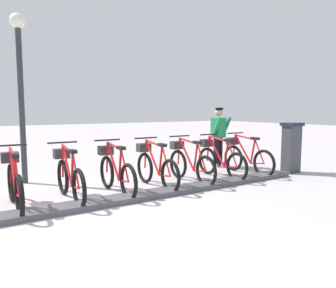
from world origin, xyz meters
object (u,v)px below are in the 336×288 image
(bike_docked_3, at_px, (155,167))
(lamp_post, at_px, (20,72))
(bike_docked_1, at_px, (219,159))
(payment_kiosk, at_px, (291,147))
(worker_near_rack, at_px, (219,135))
(bike_docked_2, at_px, (189,163))
(bike_docked_5, at_px, (69,176))
(bike_docked_6, at_px, (14,182))
(bike_docked_0, at_px, (246,157))
(bike_docked_4, at_px, (115,171))

(bike_docked_3, bearing_deg, lamp_post, 49.59)
(bike_docked_1, distance_m, lamp_post, 4.83)
(payment_kiosk, distance_m, bike_docked_1, 2.01)
(bike_docked_3, bearing_deg, worker_near_rack, -67.94)
(bike_docked_2, relative_size, bike_docked_3, 1.00)
(bike_docked_3, xyz_separation_m, lamp_post, (1.88, 2.21, 1.97))
(bike_docked_3, xyz_separation_m, bike_docked_5, (0.00, 1.78, 0.00))
(bike_docked_1, bearing_deg, bike_docked_6, 90.00)
(bike_docked_3, distance_m, worker_near_rack, 3.00)
(bike_docked_0, bearing_deg, bike_docked_3, 90.00)
(bike_docked_1, height_order, bike_docked_4, same)
(bike_docked_0, bearing_deg, bike_docked_2, 90.00)
(bike_docked_6, bearing_deg, bike_docked_0, -90.00)
(worker_near_rack, bearing_deg, payment_kiosk, -150.55)
(bike_docked_1, height_order, bike_docked_5, same)
(bike_docked_6, bearing_deg, bike_docked_3, -90.00)
(bike_docked_6, bearing_deg, bike_docked_1, -90.00)
(worker_near_rack, bearing_deg, lamp_post, 81.15)
(payment_kiosk, relative_size, bike_docked_5, 0.74)
(bike_docked_0, xyz_separation_m, bike_docked_4, (0.00, 3.55, 0.00))
(bike_docked_0, height_order, bike_docked_3, same)
(bike_docked_4, bearing_deg, bike_docked_5, 90.00)
(payment_kiosk, xyz_separation_m, worker_near_rack, (1.68, 0.95, 0.24))
(bike_docked_6, bearing_deg, worker_near_rack, -78.39)
(payment_kiosk, bearing_deg, bike_docked_5, 84.03)
(bike_docked_0, bearing_deg, bike_docked_4, 90.00)
(bike_docked_0, relative_size, bike_docked_2, 1.00)
(bike_docked_0, height_order, worker_near_rack, worker_near_rack)
(bike_docked_4, distance_m, lamp_post, 3.03)
(bike_docked_2, relative_size, bike_docked_5, 1.00)
(payment_kiosk, bearing_deg, lamp_post, 67.43)
(bike_docked_4, bearing_deg, bike_docked_3, -90.00)
(bike_docked_2, distance_m, bike_docked_3, 0.89)
(bike_docked_3, bearing_deg, bike_docked_1, -90.00)
(bike_docked_5, bearing_deg, worker_near_rack, -76.19)
(bike_docked_1, height_order, worker_near_rack, worker_near_rack)
(bike_docked_2, height_order, bike_docked_5, same)
(bike_docked_3, distance_m, bike_docked_6, 2.66)
(bike_docked_0, distance_m, lamp_post, 5.58)
(bike_docked_5, relative_size, worker_near_rack, 1.04)
(bike_docked_6, bearing_deg, bike_docked_4, -90.00)
(bike_docked_0, relative_size, worker_near_rack, 1.04)
(payment_kiosk, xyz_separation_m, bike_docked_6, (0.57, 6.35, -0.24))
(lamp_post, bearing_deg, bike_docked_2, -121.27)
(bike_docked_6, bearing_deg, payment_kiosk, -95.14)
(bike_docked_2, xyz_separation_m, lamp_post, (1.88, 3.10, 1.97))
(payment_kiosk, distance_m, bike_docked_6, 6.38)
(bike_docked_1, relative_size, worker_near_rack, 1.04)
(bike_docked_2, xyz_separation_m, bike_docked_5, (0.00, 2.66, 0.00))
(bike_docked_3, height_order, lamp_post, lamp_post)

